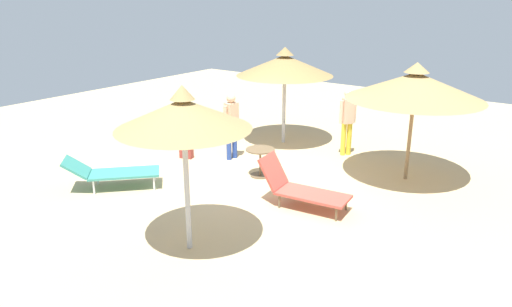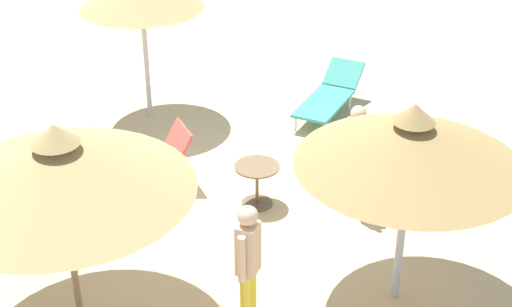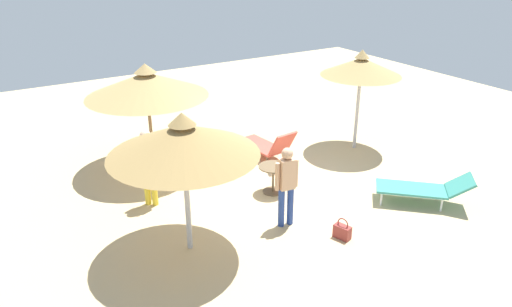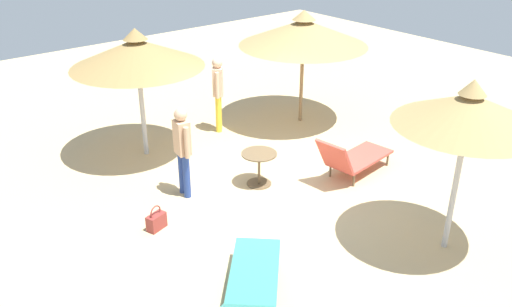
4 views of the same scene
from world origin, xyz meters
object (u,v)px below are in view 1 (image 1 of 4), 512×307
object	(u,v)px
parasol_umbrella_back	(183,114)
person_standing_edge	(348,118)
parasol_umbrella_center	(415,86)
lounge_chair_near_right	(300,187)
side_table_round	(260,157)
parasol_umbrella_far_left	(285,65)
person_standing_far_right	(231,122)
handbag	(186,152)
lounge_chair_front	(111,172)

from	to	relation	value
parasol_umbrella_back	person_standing_edge	distance (m)	6.06
parasol_umbrella_center	person_standing_edge	world-z (taller)	parasol_umbrella_center
lounge_chair_near_right	side_table_round	distance (m)	1.82
person_standing_edge	parasol_umbrella_far_left	bearing A→B (deg)	91.21
side_table_round	person_standing_far_right	bearing A→B (deg)	66.93
person_standing_far_right	handbag	world-z (taller)	person_standing_far_right
lounge_chair_front	person_standing_far_right	world-z (taller)	person_standing_far_right
lounge_chair_front	side_table_round	world-z (taller)	lounge_chair_front
person_standing_edge	person_standing_far_right	world-z (taller)	person_standing_edge
parasol_umbrella_center	lounge_chair_near_right	size ratio (longest dim) A/B	1.60
parasol_umbrella_back	side_table_round	size ratio (longest dim) A/B	4.10
person_standing_far_right	lounge_chair_front	bearing A→B (deg)	164.20
lounge_chair_near_right	parasol_umbrella_far_left	bearing A→B (deg)	37.53
parasol_umbrella_back	parasol_umbrella_far_left	xyz separation A→B (m)	(5.88, 2.00, -0.11)
lounge_chair_near_right	lounge_chair_front	world-z (taller)	lounge_chair_near_right
handbag	person_standing_far_right	bearing A→B (deg)	-55.91
parasol_umbrella_far_left	handbag	bearing A→B (deg)	154.64
handbag	parasol_umbrella_center	bearing A→B (deg)	-69.12
parasol_umbrella_back	person_standing_far_right	distance (m)	4.72
lounge_chair_near_right	lounge_chair_front	xyz separation A→B (m)	(-1.62, 3.75, -0.02)
side_table_round	parasol_umbrella_far_left	bearing A→B (deg)	21.93
lounge_chair_near_right	handbag	xyz separation A→B (m)	(0.77, 3.85, -0.25)
lounge_chair_front	side_table_round	bearing A→B (deg)	-40.80
parasol_umbrella_far_left	handbag	xyz separation A→B (m)	(-2.62, 1.24, -2.02)
parasol_umbrella_center	lounge_chair_front	distance (m)	6.78
parasol_umbrella_far_left	handbag	world-z (taller)	parasol_umbrella_far_left
person_standing_edge	side_table_round	xyz separation A→B (m)	(-2.56, 0.90, -0.54)
side_table_round	lounge_chair_near_right	bearing A→B (deg)	-118.83
handbag	parasol_umbrella_far_left	bearing A→B (deg)	-25.36
parasol_umbrella_far_left	parasol_umbrella_center	xyz separation A→B (m)	(-0.70, -3.79, -0.03)
lounge_chair_front	parasol_umbrella_far_left	bearing A→B (deg)	-12.79
parasol_umbrella_far_left	side_table_round	distance (m)	3.22
parasol_umbrella_far_left	handbag	size ratio (longest dim) A/B	6.09
parasol_umbrella_center	person_standing_far_right	distance (m)	4.42
parasol_umbrella_back	handbag	xyz separation A→B (m)	(3.26, 3.25, -2.13)
side_table_round	lounge_chair_front	bearing A→B (deg)	139.20
parasol_umbrella_back	parasol_umbrella_far_left	bearing A→B (deg)	18.81
lounge_chair_front	handbag	bearing A→B (deg)	2.55
parasol_umbrella_back	side_table_round	world-z (taller)	parasol_umbrella_back
lounge_chair_near_right	side_table_round	bearing A→B (deg)	61.17
person_standing_edge	parasol_umbrella_center	bearing A→B (deg)	-111.66
lounge_chair_front	lounge_chair_near_right	bearing A→B (deg)	-66.68
parasol_umbrella_far_left	side_table_round	world-z (taller)	parasol_umbrella_far_left
person_standing_edge	handbag	xyz separation A→B (m)	(-2.67, 3.16, -0.84)
parasol_umbrella_back	parasol_umbrella_center	distance (m)	5.48
side_table_round	parasol_umbrella_center	bearing A→B (deg)	-56.81
lounge_chair_front	parasol_umbrella_back	bearing A→B (deg)	-105.49
parasol_umbrella_center	person_standing_edge	size ratio (longest dim) A/B	1.70
person_standing_far_right	handbag	size ratio (longest dim) A/B	3.85
parasol_umbrella_far_left	person_standing_far_right	distance (m)	2.32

